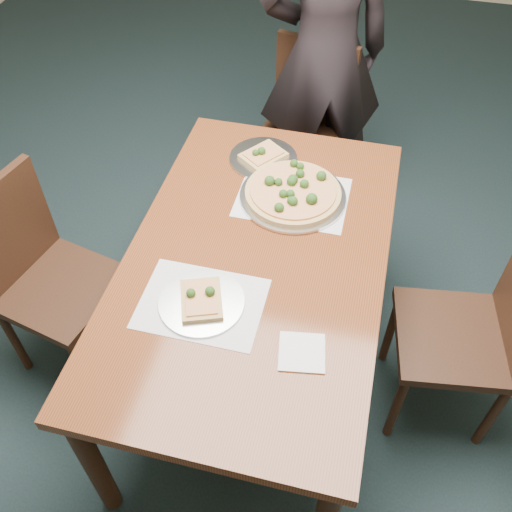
% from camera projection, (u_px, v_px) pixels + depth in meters
% --- Properties ---
extents(ground, '(8.00, 8.00, 0.00)m').
position_uv_depth(ground, '(248.00, 353.00, 2.60)').
color(ground, black).
rests_on(ground, ground).
extents(dining_table, '(0.90, 1.50, 0.75)m').
position_uv_depth(dining_table, '(256.00, 273.00, 2.06)').
color(dining_table, '#552511').
rests_on(dining_table, ground).
extents(chair_far, '(0.49, 0.49, 0.91)m').
position_uv_depth(chair_far, '(305.00, 122.00, 2.93)').
color(chair_far, black).
rests_on(chair_far, ground).
extents(chair_left, '(0.50, 0.50, 0.91)m').
position_uv_depth(chair_left, '(41.00, 272.00, 2.25)').
color(chair_left, black).
rests_on(chair_left, ground).
extents(chair_right, '(0.48, 0.48, 0.91)m').
position_uv_depth(chair_right, '(480.00, 330.00, 2.07)').
color(chair_right, black).
rests_on(chair_right, ground).
extents(diner, '(0.74, 0.61, 1.74)m').
position_uv_depth(diner, '(324.00, 54.00, 2.69)').
color(diner, black).
rests_on(diner, ground).
extents(placemat_main, '(0.42, 0.32, 0.00)m').
position_uv_depth(placemat_main, '(293.00, 197.00, 2.20)').
color(placemat_main, white).
rests_on(placemat_main, dining_table).
extents(placemat_near, '(0.40, 0.30, 0.00)m').
position_uv_depth(placemat_near, '(202.00, 303.00, 1.85)').
color(placemat_near, white).
rests_on(placemat_near, dining_table).
extents(pizza_pan, '(0.41, 0.41, 0.07)m').
position_uv_depth(pizza_pan, '(293.00, 193.00, 2.18)').
color(pizza_pan, silver).
rests_on(pizza_pan, dining_table).
extents(slice_plate_near, '(0.28, 0.28, 0.06)m').
position_uv_depth(slice_plate_near, '(201.00, 301.00, 1.85)').
color(slice_plate_near, silver).
rests_on(slice_plate_near, dining_table).
extents(slice_plate_far, '(0.28, 0.28, 0.06)m').
position_uv_depth(slice_plate_far, '(263.00, 157.00, 2.35)').
color(slice_plate_far, silver).
rests_on(slice_plate_far, dining_table).
extents(napkin, '(0.16, 0.16, 0.01)m').
position_uv_depth(napkin, '(302.00, 352.00, 1.73)').
color(napkin, white).
rests_on(napkin, dining_table).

